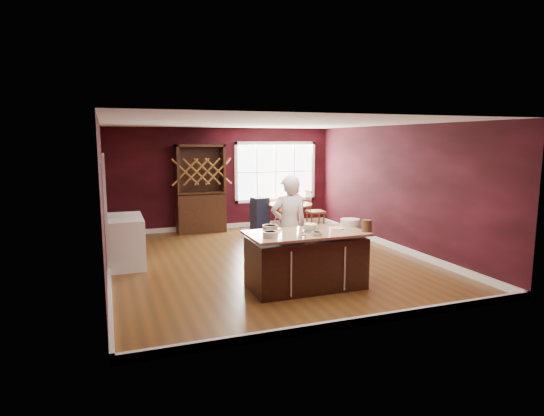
{
  "coord_description": "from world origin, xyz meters",
  "views": [
    {
      "loc": [
        -2.93,
        -8.33,
        2.4
      ],
      "look_at": [
        0.12,
        -0.01,
        1.05
      ],
      "focal_mm": 30.0,
      "sensor_mm": 36.0,
      "label": 1
    }
  ],
  "objects": [
    {
      "name": "room_shell",
      "position": [
        0.0,
        0.0,
        1.35
      ],
      "size": [
        7.0,
        7.0,
        7.0
      ],
      "color": "brown",
      "rests_on": "ground"
    },
    {
      "name": "window",
      "position": [
        1.5,
        3.47,
        1.5
      ],
      "size": [
        2.36,
        0.1,
        1.66
      ],
      "primitive_type": null,
      "color": "white",
      "rests_on": "room_shell"
    },
    {
      "name": "doorway",
      "position": [
        -2.97,
        0.6,
        1.02
      ],
      "size": [
        0.08,
        1.26,
        2.13
      ],
      "primitive_type": null,
      "color": "white",
      "rests_on": "room_shell"
    },
    {
      "name": "kitchen_island",
      "position": [
        0.04,
        -1.81,
        0.44
      ],
      "size": [
        1.9,
        1.0,
        0.92
      ],
      "color": "black",
      "rests_on": "ground"
    },
    {
      "name": "dining_table",
      "position": [
        1.48,
        2.37,
        0.53
      ],
      "size": [
        1.14,
        1.14,
        0.75
      ],
      "color": "brown",
      "rests_on": "ground"
    },
    {
      "name": "baker",
      "position": [
        0.04,
        -1.1,
        0.89
      ],
      "size": [
        0.69,
        0.49,
        1.78
      ],
      "primitive_type": "imported",
      "rotation": [
        0.0,
        0.0,
        3.05
      ],
      "color": "silver",
      "rests_on": "ground"
    },
    {
      "name": "layer_cake",
      "position": [
        0.13,
        -1.79,
        0.98
      ],
      "size": [
        0.3,
        0.3,
        0.12
      ],
      "primitive_type": null,
      "color": "white",
      "rests_on": "kitchen_island"
    },
    {
      "name": "bowl_blue",
      "position": [
        -0.63,
        -1.98,
        0.97
      ],
      "size": [
        0.23,
        0.23,
        0.09
      ],
      "primitive_type": "cylinder",
      "color": "white",
      "rests_on": "kitchen_island"
    },
    {
      "name": "bowl_yellow",
      "position": [
        -0.47,
        -1.54,
        0.97
      ],
      "size": [
        0.25,
        0.25,
        0.09
      ],
      "primitive_type": "cylinder",
      "color": "olive",
      "rests_on": "kitchen_island"
    },
    {
      "name": "bowl_pink",
      "position": [
        -0.18,
        -2.17,
        0.94
      ],
      "size": [
        0.13,
        0.13,
        0.05
      ],
      "primitive_type": "cylinder",
      "color": "silver",
      "rests_on": "kitchen_island"
    },
    {
      "name": "bowl_olive",
      "position": [
        0.09,
        -2.11,
        0.95
      ],
      "size": [
        0.16,
        0.16,
        0.06
      ],
      "primitive_type": "cylinder",
      "color": "beige",
      "rests_on": "kitchen_island"
    },
    {
      "name": "drinking_glass",
      "position": [
        0.45,
        -1.81,
        0.99
      ],
      "size": [
        0.08,
        0.08,
        0.15
      ],
      "primitive_type": "cylinder",
      "color": "silver",
      "rests_on": "kitchen_island"
    },
    {
      "name": "dinner_plate",
      "position": [
        0.63,
        -1.74,
        0.93
      ],
      "size": [
        0.25,
        0.25,
        0.02
      ],
      "primitive_type": "cylinder",
      "color": "beige",
      "rests_on": "kitchen_island"
    },
    {
      "name": "white_tub",
      "position": [
        0.99,
        -1.57,
        0.98
      ],
      "size": [
        0.34,
        0.34,
        0.11
      ],
      "primitive_type": "cylinder",
      "color": "silver",
      "rests_on": "kitchen_island"
    },
    {
      "name": "stoneware_crock",
      "position": [
        0.98,
        -2.1,
        1.02
      ],
      "size": [
        0.16,
        0.16,
        0.19
      ],
      "primitive_type": "cylinder",
      "color": "#462718",
      "rests_on": "kitchen_island"
    },
    {
      "name": "rug",
      "position": [
        1.48,
        2.37,
        0.01
      ],
      "size": [
        2.61,
        2.15,
        0.01
      ],
      "primitive_type": "cube",
      "rotation": [
        0.0,
        0.0,
        -0.14
      ],
      "color": "brown",
      "rests_on": "ground"
    },
    {
      "name": "chair_east",
      "position": [
        2.24,
        2.41,
        0.55
      ],
      "size": [
        0.47,
        0.49,
        1.09
      ],
      "primitive_type": null,
      "rotation": [
        0.0,
        0.0,
        1.49
      ],
      "color": "brown",
      "rests_on": "ground"
    },
    {
      "name": "chair_south",
      "position": [
        1.4,
        1.6,
        0.45
      ],
      "size": [
        0.43,
        0.42,
        0.9
      ],
      "primitive_type": null,
      "rotation": [
        0.0,
        0.0,
        -0.17
      ],
      "color": "brown",
      "rests_on": "ground"
    },
    {
      "name": "chair_north",
      "position": [
        1.78,
        3.18,
        0.5
      ],
      "size": [
        0.57,
        0.57,
        0.99
      ],
      "primitive_type": null,
      "rotation": [
        0.0,
        0.0,
        3.77
      ],
      "color": "#9C623B",
      "rests_on": "ground"
    },
    {
      "name": "seated_woman",
      "position": [
        1.8,
        2.89,
        0.64
      ],
      "size": [
        0.71,
        0.57,
        1.27
      ],
      "primitive_type": "imported",
      "rotation": [
        0.0,
        0.0,
        3.44
      ],
      "color": "#F45965",
      "rests_on": "ground"
    },
    {
      "name": "high_chair",
      "position": [
        0.76,
        2.65,
        0.48
      ],
      "size": [
        0.44,
        0.44,
        0.96
      ],
      "primitive_type": null,
      "rotation": [
        0.0,
        0.0,
        0.16
      ],
      "color": "black",
      "rests_on": "ground"
    },
    {
      "name": "toddler",
      "position": [
        0.73,
        2.72,
        0.81
      ],
      "size": [
        0.18,
        0.14,
        0.26
      ],
      "primitive_type": null,
      "color": "#8CA5BF",
      "rests_on": "high_chair"
    },
    {
      "name": "table_plate",
      "position": [
        1.72,
        2.23,
        0.76
      ],
      "size": [
        0.2,
        0.2,
        0.01
      ],
      "primitive_type": "cylinder",
      "color": "beige",
      "rests_on": "dining_table"
    },
    {
      "name": "table_cup",
      "position": [
        1.24,
        2.48,
        0.8
      ],
      "size": [
        0.14,
        0.14,
        0.09
      ],
      "primitive_type": "imported",
      "rotation": [
        0.0,
        0.0,
        -0.22
      ],
      "color": "silver",
      "rests_on": "dining_table"
    },
    {
      "name": "hutch",
      "position": [
        -0.66,
        3.22,
        1.13
      ],
      "size": [
        1.24,
        0.52,
        2.27
      ],
      "primitive_type": "cube",
      "color": "#341C0C",
      "rests_on": "ground"
    },
    {
      "name": "washer",
      "position": [
        -2.64,
        0.28,
        0.47
      ],
      "size": [
        0.65,
        0.62,
        0.94
      ],
      "primitive_type": "cube",
      "color": "white",
      "rests_on": "ground"
    },
    {
      "name": "dryer",
      "position": [
        -2.64,
        0.92,
        0.47
      ],
      "size": [
        0.65,
        0.63,
        0.94
      ],
      "primitive_type": "cube",
      "color": "white",
      "rests_on": "ground"
    }
  ]
}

